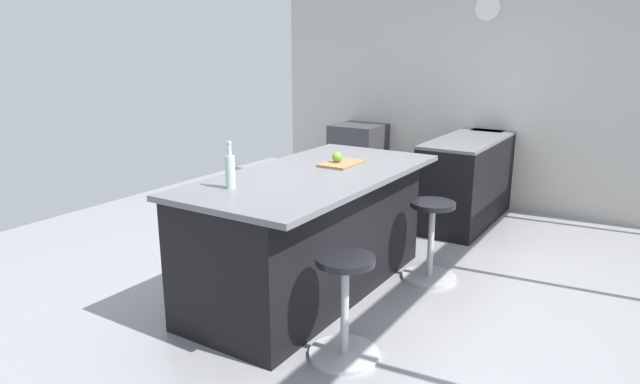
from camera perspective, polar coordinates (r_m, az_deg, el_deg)
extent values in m
plane|color=gray|center=(4.65, 3.72, -8.89)|extent=(7.34, 7.34, 0.00)
cube|color=beige|center=(6.88, 15.52, 10.66)|extent=(0.12, 5.14, 2.85)
cylinder|color=white|center=(6.78, 16.82, 17.63)|extent=(0.03, 0.28, 0.28)
cube|color=black|center=(6.62, 16.01, 1.85)|extent=(2.45, 0.60, 0.88)
cube|color=slate|center=(6.54, 16.30, 5.75)|extent=(2.45, 0.60, 0.03)
cube|color=#38383D|center=(6.84, 17.01, 5.69)|extent=(0.44, 0.36, 0.12)
cylinder|color=#B7B7BC|center=(6.85, 15.92, 7.48)|extent=(0.02, 0.02, 0.28)
cube|color=#38383D|center=(7.21, 3.94, 3.43)|extent=(0.60, 0.60, 0.88)
cube|color=black|center=(7.08, 6.10, 2.81)|extent=(0.44, 0.01, 0.32)
cube|color=black|center=(4.29, -1.13, -4.38)|extent=(2.15, 0.88, 0.91)
cube|color=slate|center=(4.13, -0.59, 1.74)|extent=(2.21, 1.08, 0.04)
cylinder|color=#B7B7BC|center=(4.73, 11.10, -8.52)|extent=(0.44, 0.44, 0.03)
cylinder|color=#B7B7BC|center=(4.62, 11.29, -5.05)|extent=(0.05, 0.05, 0.60)
cylinder|color=black|center=(4.52, 11.49, -1.25)|extent=(0.36, 0.36, 0.04)
cylinder|color=#B7B7BC|center=(3.59, 2.50, -16.25)|extent=(0.44, 0.44, 0.03)
cylinder|color=#B7B7BC|center=(3.45, 2.55, -11.92)|extent=(0.05, 0.05, 0.60)
cylinder|color=black|center=(3.31, 2.62, -7.00)|extent=(0.36, 0.36, 0.04)
cube|color=olive|center=(4.39, 2.21, 2.93)|extent=(0.36, 0.24, 0.02)
sphere|color=#609E2D|center=(4.39, 1.77, 3.60)|extent=(0.08, 0.08, 0.08)
cylinder|color=silver|center=(3.69, -9.18, 2.03)|extent=(0.06, 0.06, 0.22)
cylinder|color=silver|center=(3.66, -9.28, 4.31)|extent=(0.03, 0.03, 0.08)
cylinder|color=#B7B7BC|center=(3.65, -9.30, 5.01)|extent=(0.03, 0.03, 0.02)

